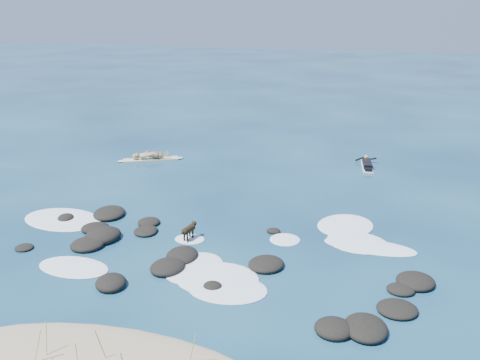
% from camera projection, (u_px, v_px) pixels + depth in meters
% --- Properties ---
extents(ground, '(160.00, 160.00, 0.00)m').
position_uv_depth(ground, '(213.00, 238.00, 19.36)').
color(ground, '#0A2642').
rests_on(ground, ground).
extents(reef_rocks, '(14.31, 6.94, 0.51)m').
position_uv_depth(reef_rocks, '(193.00, 258.00, 17.63)').
color(reef_rocks, black).
rests_on(reef_rocks, ground).
extents(breaking_foam, '(15.19, 8.23, 0.12)m').
position_uv_depth(breaking_foam, '(221.00, 249.00, 18.46)').
color(breaking_foam, white).
rests_on(breaking_foam, ground).
extents(standing_surfer_rig, '(3.25, 1.92, 2.00)m').
position_uv_depth(standing_surfer_rig, '(150.00, 146.00, 28.46)').
color(standing_surfer_rig, beige).
rests_on(standing_surfer_rig, ground).
extents(paddling_surfer_rig, '(1.11, 2.51, 0.43)m').
position_uv_depth(paddling_surfer_rig, '(367.00, 165.00, 27.49)').
color(paddling_surfer_rig, silver).
rests_on(paddling_surfer_rig, ground).
extents(dog, '(0.39, 1.01, 0.64)m').
position_uv_depth(dog, '(189.00, 229.00, 19.03)').
color(dog, black).
rests_on(dog, ground).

